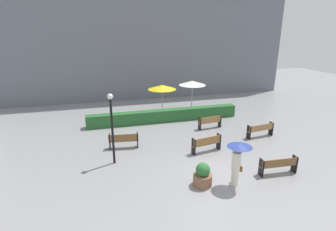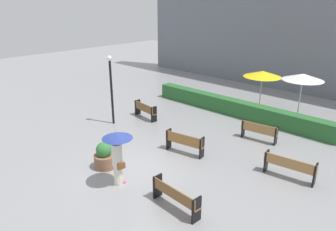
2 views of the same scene
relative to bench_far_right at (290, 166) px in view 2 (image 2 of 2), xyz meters
The scene contains 13 objects.
ground_plane 5.98m from the bench_far_right, 140.05° to the right, with size 60.00×60.00×0.00m, color gray.
bench_far_right is the anchor object (origin of this frame).
bench_far_left 8.63m from the bench_far_right, behind, with size 1.73×0.57×0.89m.
bench_near_right 4.68m from the bench_far_right, 113.43° to the right, with size 1.90×0.49×0.84m.
bench_mid_center 4.33m from the bench_far_right, 164.86° to the right, with size 1.81×0.66×0.92m.
bench_back_row 3.37m from the bench_far_right, 137.04° to the left, with size 1.75×0.53×0.88m.
pedestrian_with_umbrella 6.36m from the bench_far_right, 132.90° to the right, with size 1.07×1.07×2.02m.
planter_pot 7.10m from the bench_far_right, 143.43° to the right, with size 0.84×0.84×1.08m.
lamp_post 9.52m from the bench_far_right, behind, with size 0.28×0.28×3.68m.
patio_umbrella_yellow 8.39m from the bench_far_right, 125.48° to the left, with size 2.25×2.25×2.33m.
patio_umbrella_white 7.09m from the bench_far_right, 109.63° to the left, with size 2.18×2.18×2.60m.
hedge_strip 6.89m from the bench_far_right, 138.32° to the left, with size 11.27×0.70×0.89m, color #28602D.
building_facade 13.99m from the bench_far_right, 110.54° to the left, with size 28.00×1.20×11.38m, color slate.
Camera 2 is at (8.30, -6.72, 6.33)m, focal length 33.42 mm.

